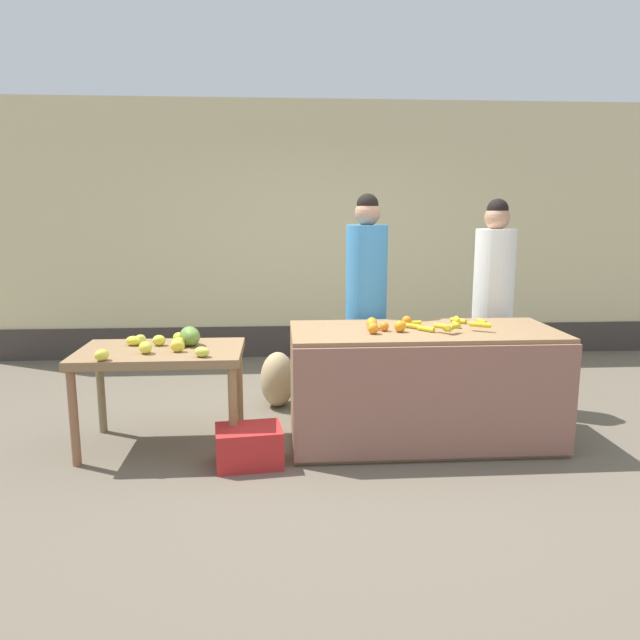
{
  "coord_description": "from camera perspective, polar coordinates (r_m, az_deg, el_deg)",
  "views": [
    {
      "loc": [
        -0.59,
        -4.21,
        1.7
      ],
      "look_at": [
        -0.28,
        0.15,
        0.89
      ],
      "focal_mm": 33.53,
      "sensor_mm": 36.0,
      "label": 1
    }
  ],
  "objects": [
    {
      "name": "ground_plane",
      "position": [
        4.57,
        3.76,
        -11.37
      ],
      "size": [
        24.0,
        24.0,
        0.0
      ],
      "primitive_type": "plane",
      "color": "#665B4C"
    },
    {
      "name": "market_wall_back",
      "position": [
        7.02,
        0.84,
        8.21
      ],
      "size": [
        8.08,
        0.23,
        2.91
      ],
      "color": "beige",
      "rests_on": "ground"
    },
    {
      "name": "fruit_stall_counter",
      "position": [
        4.51,
        9.76,
        -6.17
      ],
      "size": [
        1.94,
        0.87,
        0.84
      ],
      "color": "olive",
      "rests_on": "ground"
    },
    {
      "name": "side_table_wooden",
      "position": [
        4.42,
        -14.94,
        -3.81
      ],
      "size": [
        1.15,
        0.72,
        0.72
      ],
      "color": "olive",
      "rests_on": "ground"
    },
    {
      "name": "banana_bunch_pile",
      "position": [
        4.49,
        12.11,
        -0.42
      ],
      "size": [
        0.65,
        0.57,
        0.07
      ],
      "color": "yellow",
      "rests_on": "fruit_stall_counter"
    },
    {
      "name": "orange_pile",
      "position": [
        4.33,
        6.16,
        -0.47
      ],
      "size": [
        0.38,
        0.38,
        0.08
      ],
      "color": "orange",
      "rests_on": "fruit_stall_counter"
    },
    {
      "name": "mango_papaya_pile",
      "position": [
        4.4,
        -14.01,
        -1.94
      ],
      "size": [
        0.77,
        0.64,
        0.14
      ],
      "color": "yellow",
      "rests_on": "side_table_wooden"
    },
    {
      "name": "vendor_woman_blue_shirt",
      "position": [
        4.99,
        4.42,
        1.49
      ],
      "size": [
        0.34,
        0.34,
        1.83
      ],
      "color": "#33333D",
      "rests_on": "ground"
    },
    {
      "name": "vendor_woman_white_shirt",
      "position": [
        5.33,
        16.15,
        1.47
      ],
      "size": [
        0.34,
        0.34,
        1.79
      ],
      "color": "#33333D",
      "rests_on": "ground"
    },
    {
      "name": "produce_crate",
      "position": [
        4.14,
        -6.8,
        -11.86
      ],
      "size": [
        0.48,
        0.37,
        0.26
      ],
      "primitive_type": "cube",
      "rotation": [
        0.0,
        0.0,
        0.12
      ],
      "color": "red",
      "rests_on": "ground"
    },
    {
      "name": "produce_sack",
      "position": [
        5.26,
        -4.06,
        -5.66
      ],
      "size": [
        0.36,
        0.4,
        0.48
      ],
      "primitive_type": "ellipsoid",
      "rotation": [
        0.0,
        0.0,
        1.4
      ],
      "color": "tan",
      "rests_on": "ground"
    }
  ]
}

